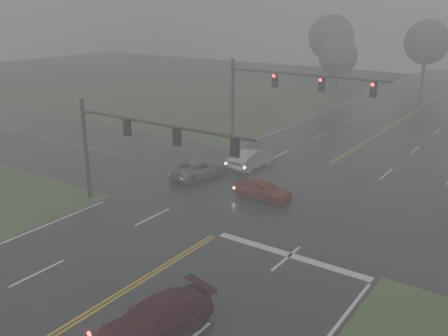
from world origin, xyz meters
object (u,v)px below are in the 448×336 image
Objects in this scene: sedan_red at (263,199)px; signal_gantry_near at (130,138)px; sedan_maroon at (156,336)px; signal_gantry_far at (276,88)px; sedan_silver at (251,168)px; car_grey at (200,177)px.

sedan_red is 0.30× the size of signal_gantry_near.
sedan_maroon is 27.49m from signal_gantry_far.
signal_gantry_far is at bearing 24.27° from sedan_red.
sedan_maroon is at bearing 112.54° from sedan_silver.
sedan_red is 6.16m from car_grey.
signal_gantry_near reaches higher than car_grey.
car_grey is at bearing 78.25° from sedan_red.
sedan_red is at bearing -179.28° from car_grey.
signal_gantry_far reaches higher than signal_gantry_near.
signal_gantry_near reaches higher than sedan_red.
sedan_maroon is at bearing 133.25° from car_grey.
signal_gantry_near is (0.41, -7.24, 4.63)m from car_grey.
sedan_maroon is 0.34× the size of signal_gantry_far.
signal_gantry_far is at bearing -83.94° from car_grey.
sedan_silver is 0.32× the size of signal_gantry_far.
sedan_maroon is at bearing -70.46° from signal_gantry_far.
sedan_red is 9.53m from signal_gantry_near.
sedan_maroon is at bearing -166.76° from sedan_red.
sedan_silver is 4.49m from car_grey.
car_grey is 0.37× the size of signal_gantry_near.
car_grey is at bearing -95.01° from signal_gantry_far.
signal_gantry_far is (-1.06, 5.66, 5.36)m from sedan_silver.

